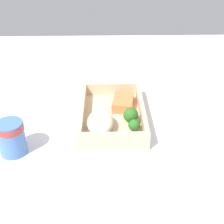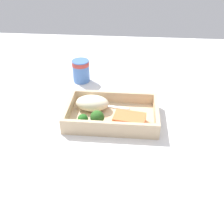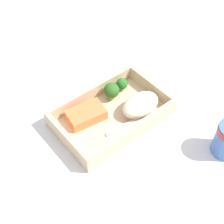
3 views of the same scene
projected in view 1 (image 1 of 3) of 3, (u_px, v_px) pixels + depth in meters
The scene contains 10 objects.
ground_plane at pixel (112, 123), 91.49cm from camera, with size 160.00×160.00×2.00cm, color silver.
takeout_tray at pixel (112, 118), 90.66cm from camera, with size 28.98×18.31×1.20cm, color #CDB18B.
tray_rim at pixel (112, 111), 89.35cm from camera, with size 28.98×18.31×3.84cm.
salmon_fillet at pixel (123, 102), 94.49cm from camera, with size 9.48×5.90×2.85cm, color orange.
mashed_potatoes at pixel (100, 122), 83.27cm from camera, with size 10.79×7.05×4.75cm, color #F0E5C0.
broccoli_floret_1 at pixel (134, 126), 82.24cm from camera, with size 3.19×3.19×3.93cm.
broccoli_floret_2 at pixel (131, 115), 85.59cm from camera, with size 4.24×4.24×4.99cm.
fork at pixel (94, 123), 86.96cm from camera, with size 15.88×3.61×0.44cm.
paper_cup at pixel (11, 136), 75.62cm from camera, with size 6.79×6.79×8.74cm.
receipt_slip at pixel (199, 139), 82.64cm from camera, with size 7.78×15.23×0.24cm, color white.
Camera 1 is at (76.59, -1.72, 49.12)cm, focal length 50.00 mm.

